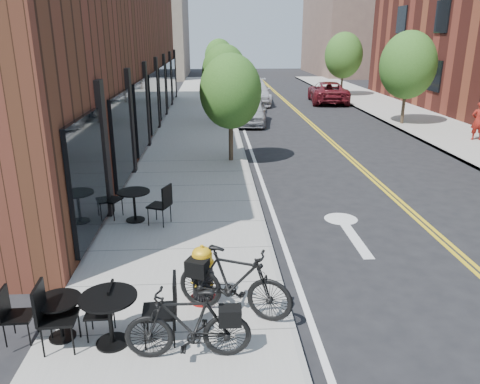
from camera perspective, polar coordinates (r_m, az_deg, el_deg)
name	(u,v)px	position (r m, az deg, el deg)	size (l,w,h in m)	color
ground	(282,286)	(9.02, 5.19, -11.38)	(120.00, 120.00, 0.00)	black
sidewalk_near	(194,155)	(18.28, -5.63, 4.46)	(4.00, 70.00, 0.12)	#9E9B93
building_near	(92,59)	(22.37, -17.57, 15.22)	(5.00, 28.00, 7.00)	#442516
bg_building_left	(150,30)	(56.13, -10.87, 18.80)	(8.00, 14.00, 10.00)	#726656
bg_building_right	(357,22)	(60.26, 14.08, 19.51)	(10.00, 16.00, 12.00)	brown
tree_near_a	(231,92)	(16.84, -1.15, 12.14)	(2.20, 2.20, 3.81)	#382B1E
tree_near_b	(224,72)	(24.79, -1.92, 14.47)	(2.30, 2.30, 3.98)	#382B1E
tree_near_c	(221,66)	(32.79, -2.31, 15.14)	(2.10, 2.10, 3.67)	#382B1E
tree_near_d	(219,56)	(40.76, -2.56, 16.18)	(2.40, 2.40, 4.11)	#382B1E
tree_far_b	(408,65)	(25.73, 19.79, 14.34)	(2.80, 2.80, 4.62)	#382B1E
tree_far_c	(344,55)	(37.08, 12.52, 15.95)	(2.80, 2.80, 4.62)	#382B1E
fire_hydrant	(203,275)	(8.10, -4.58, -10.06)	(0.53, 0.53, 1.05)	maroon
bicycle_left	(188,325)	(6.82, -6.38, -15.77)	(0.51, 1.79, 1.08)	black
bicycle_right	(234,282)	(7.68, -0.72, -10.93)	(0.55, 1.96, 1.18)	black
bistro_set_a	(59,313)	(7.71, -21.15, -13.57)	(1.59, 0.71, 0.86)	black
bistro_set_b	(110,313)	(7.30, -15.61, -14.01)	(1.95, 0.88, 1.04)	black
bistro_set_c	(134,201)	(11.75, -12.78, -1.13)	(1.88, 1.13, 0.99)	black
parked_car_a	(251,112)	(24.93, 1.41, 9.75)	(1.56, 3.89, 1.32)	#A8ABB0
parked_car_b	(246,102)	(28.60, 0.78, 10.88)	(1.39, 3.99, 1.31)	black
parked_car_c	(254,92)	(32.64, 1.69, 12.06)	(2.21, 5.42, 1.57)	silver
parked_car_far	(328,92)	(33.77, 10.66, 11.88)	(2.41, 5.24, 1.46)	maroon
pedestrian	(478,121)	(23.01, 27.07, 7.74)	(0.61, 0.40, 1.67)	maroon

